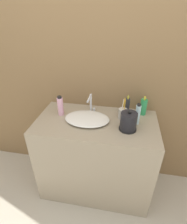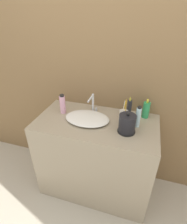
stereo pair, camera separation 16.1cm
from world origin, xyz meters
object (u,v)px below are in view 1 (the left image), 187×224
object	(u,v)px
mouthwash_bottle	(127,106)
lotion_bottle	(143,107)
faucet	(91,102)
hand_cream_bottle	(138,114)
electric_kettle	(128,122)
shampoo_bottle	(60,106)
toothbrush_cup	(123,113)

from	to	relation	value
mouthwash_bottle	lotion_bottle	bearing A→B (deg)	11.44
faucet	lotion_bottle	world-z (taller)	lotion_bottle
hand_cream_bottle	faucet	bearing A→B (deg)	165.06
electric_kettle	shampoo_bottle	distance (m)	0.68
toothbrush_cup	hand_cream_bottle	distance (m)	0.16
electric_kettle	hand_cream_bottle	xyz separation A→B (m)	(0.08, 0.11, 0.02)
shampoo_bottle	hand_cream_bottle	bearing A→B (deg)	-1.81
faucet	toothbrush_cup	xyz separation A→B (m)	(0.32, -0.06, -0.06)
mouthwash_bottle	faucet	bearing A→B (deg)	-175.49
lotion_bottle	hand_cream_bottle	distance (m)	0.19
electric_kettle	mouthwash_bottle	xyz separation A→B (m)	(-0.02, 0.26, 0.01)
toothbrush_cup	mouthwash_bottle	distance (m)	0.10
faucet	shampoo_bottle	world-z (taller)	shampoo_bottle
faucet	mouthwash_bottle	world-z (taller)	mouthwash_bottle
faucet	electric_kettle	xyz separation A→B (m)	(0.38, -0.23, -0.04)
toothbrush_cup	mouthwash_bottle	world-z (taller)	mouthwash_bottle
faucet	mouthwash_bottle	distance (m)	0.36
mouthwash_bottle	hand_cream_bottle	size ratio (longest dim) A/B	1.06
shampoo_bottle	electric_kettle	bearing A→B (deg)	-11.32
mouthwash_bottle	hand_cream_bottle	xyz separation A→B (m)	(0.10, -0.15, 0.01)
lotion_bottle	faucet	bearing A→B (deg)	-173.36
lotion_bottle	mouthwash_bottle	bearing A→B (deg)	-168.56
toothbrush_cup	lotion_bottle	distance (m)	0.23
toothbrush_cup	shampoo_bottle	world-z (taller)	toothbrush_cup
shampoo_bottle	mouthwash_bottle	xyz separation A→B (m)	(0.65, 0.13, -0.01)
lotion_bottle	mouthwash_bottle	xyz separation A→B (m)	(-0.16, -0.03, 0.01)
shampoo_bottle	faucet	bearing A→B (deg)	19.03
toothbrush_cup	electric_kettle	bearing A→B (deg)	-72.23
faucet	hand_cream_bottle	xyz separation A→B (m)	(0.46, -0.12, -0.01)
lotion_bottle	shampoo_bottle	bearing A→B (deg)	-168.83
lotion_bottle	shampoo_bottle	world-z (taller)	shampoo_bottle
electric_kettle	toothbrush_cup	distance (m)	0.18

